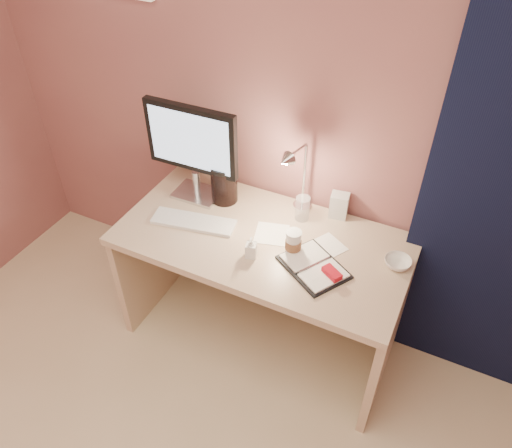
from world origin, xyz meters
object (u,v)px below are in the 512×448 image
at_px(coffee_cup, 293,243).
at_px(product_box, 339,205).
at_px(monitor, 193,144).
at_px(clear_cup, 302,208).
at_px(desk_lamp, 302,178).
at_px(desk, 268,261).
at_px(planner, 315,267).
at_px(bowl, 398,263).
at_px(dark_jar, 224,185).
at_px(lotion_bottle, 251,247).
at_px(keyboard, 194,222).

height_order(coffee_cup, product_box, product_box).
xyz_separation_m(monitor, clear_cup, (0.57, 0.06, -0.25)).
xyz_separation_m(clear_cup, desk_lamp, (-0.01, -0.01, 0.19)).
distance_m(desk, planner, 0.41).
relative_size(monitor, product_box, 3.95).
distance_m(monitor, bowl, 1.12).
relative_size(monitor, planner, 1.43).
distance_m(monitor, desk_lamp, 0.57).
height_order(planner, coffee_cup, coffee_cup).
relative_size(planner, dark_jar, 1.90).
bearing_deg(clear_cup, desk, -128.29).
distance_m(planner, coffee_cup, 0.15).
bearing_deg(lotion_bottle, keyboard, 166.71).
distance_m(desk, keyboard, 0.44).
relative_size(monitor, keyboard, 1.25).
relative_size(desk, clear_cup, 11.09).
relative_size(planner, product_box, 2.77).
height_order(dark_jar, desk_lamp, desk_lamp).
height_order(monitor, clear_cup, monitor).
xyz_separation_m(lotion_bottle, product_box, (0.26, 0.45, 0.01)).
distance_m(planner, product_box, 0.41).
relative_size(bowl, dark_jar, 0.63).
distance_m(desk, bowl, 0.67).
bearing_deg(dark_jar, product_box, 12.87).
relative_size(clear_cup, dark_jar, 0.66).
height_order(monitor, desk_lamp, monitor).
bearing_deg(keyboard, product_box, 19.47).
height_order(desk, desk_lamp, desk_lamp).
bearing_deg(planner, desk, -176.20).
bearing_deg(desk, monitor, 170.11).
relative_size(monitor, clear_cup, 4.11).
xyz_separation_m(bowl, desk_lamp, (-0.52, 0.11, 0.23)).
xyz_separation_m(keyboard, coffee_cup, (0.52, 0.03, 0.05)).
xyz_separation_m(monitor, desk_lamp, (0.56, 0.05, -0.06)).
distance_m(keyboard, product_box, 0.73).
relative_size(desk, lotion_bottle, 12.87).
distance_m(keyboard, desk_lamp, 0.58).
relative_size(planner, bowl, 3.02).
xyz_separation_m(product_box, desk_lamp, (-0.16, -0.11, 0.18)).
bearing_deg(desk_lamp, keyboard, -136.74).
xyz_separation_m(keyboard, clear_cup, (0.47, 0.27, 0.05)).
distance_m(clear_cup, dark_jar, 0.42).
height_order(planner, dark_jar, dark_jar).
xyz_separation_m(dark_jar, product_box, (0.58, 0.13, -0.03)).
bearing_deg(bowl, dark_jar, 174.56).
relative_size(monitor, bowl, 4.31).
bearing_deg(monitor, keyboard, -64.48).
relative_size(desk, coffee_cup, 11.56).
bearing_deg(coffee_cup, dark_jar, 156.07).
bearing_deg(clear_cup, planner, -58.34).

